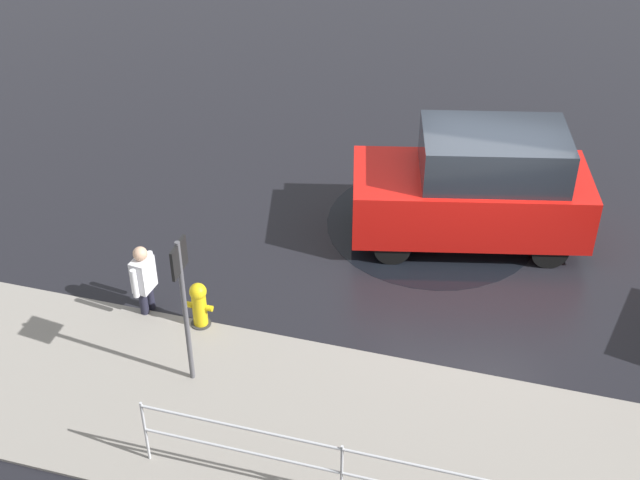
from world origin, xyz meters
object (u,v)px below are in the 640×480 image
Objects in this scene: pedestrian at (143,276)px; sign_post at (183,293)px; fire_hydrant at (199,306)px; moving_hatchback at (476,188)px.

sign_post reaches higher than pedestrian.
pedestrian is 0.51× the size of sign_post.
sign_post is at bearing 105.78° from fire_hydrant.
sign_post is (-1.22, 1.19, 0.90)m from pedestrian.
moving_hatchback is 1.74× the size of sign_post.
moving_hatchback is 5.22× the size of fire_hydrant.
pedestrian is (0.92, -0.10, 0.28)m from fire_hydrant.
pedestrian is at bearing 35.84° from moving_hatchback.
fire_hydrant is (3.62, 3.38, -0.63)m from moving_hatchback.
fire_hydrant is 0.66× the size of pedestrian.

